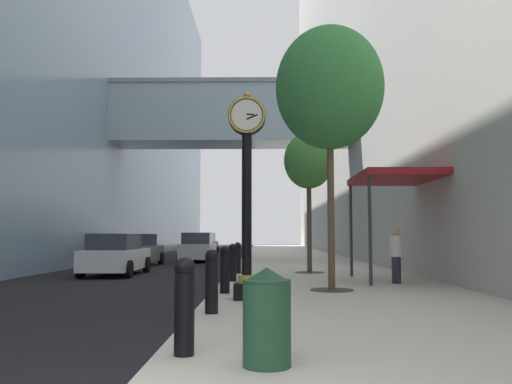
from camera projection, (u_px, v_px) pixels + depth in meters
ground_plane at (241, 262)px, 30.90m from camera, size 110.00×110.00×0.00m
sidewalk_right at (294, 258)px, 33.85m from camera, size 6.61×80.00×0.14m
building_block_left at (65, 38)px, 35.22m from camera, size 23.46×80.00×29.49m
street_clock at (247, 183)px, 11.70m from camera, size 0.84×0.55×4.63m
bollard_nearest at (185, 304)px, 6.18m from camera, size 0.25×0.25×1.14m
bollard_second at (212, 280)px, 9.48m from camera, size 0.25×0.25×1.14m
bollard_third at (225, 268)px, 12.78m from camera, size 0.25×0.25×1.14m
bollard_fourth at (233, 262)px, 16.08m from camera, size 0.25×0.25×1.14m
bollard_fifth at (238, 257)px, 19.37m from camera, size 0.25×0.25×1.14m
street_tree_near at (329, 89)px, 13.81m from camera, size 2.82×2.82×6.87m
street_tree_mid_near at (309, 162)px, 20.06m from camera, size 1.88×1.88×5.32m
trash_bin at (267, 315)px, 5.67m from camera, size 0.53×0.53×1.05m
pedestrian_walking at (396, 254)px, 15.40m from camera, size 0.46×0.46×1.63m
storefront_awning at (393, 179)px, 16.50m from camera, size 2.40×3.60×3.30m
car_white_near at (116, 255)px, 20.41m from camera, size 1.97×4.33×1.59m
car_black_mid at (204, 244)px, 40.84m from camera, size 2.07×4.66×1.72m
car_grey_far at (135, 250)px, 26.28m from camera, size 2.26×4.66×1.60m
car_silver_trailing at (198, 248)px, 30.65m from camera, size 2.06×4.52×1.69m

